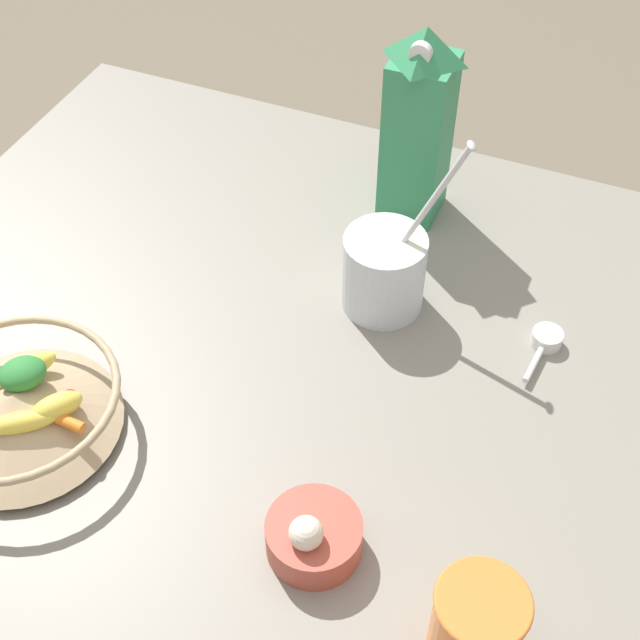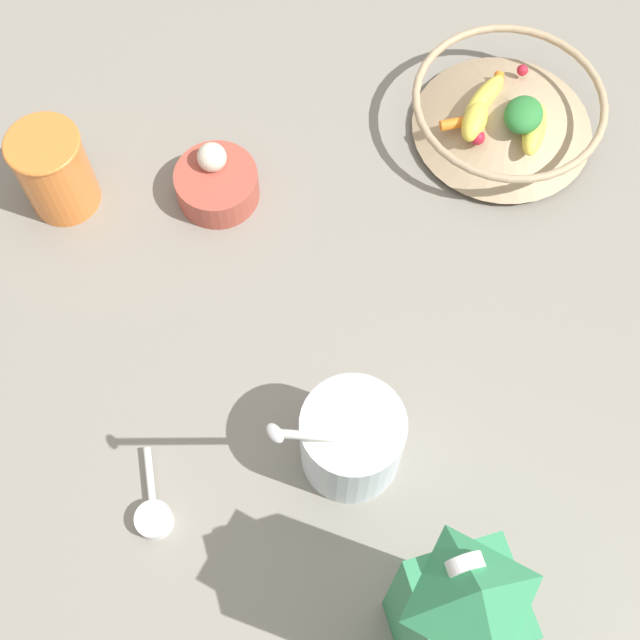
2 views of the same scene
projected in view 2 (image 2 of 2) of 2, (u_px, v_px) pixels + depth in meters
ground_plane at (368, 290)px, 1.11m from camera, size 6.00×6.00×0.00m
countertop at (369, 282)px, 1.09m from camera, size 1.15×1.15×0.04m
fruit_bowl at (506, 113)px, 1.12m from camera, size 0.24×0.24×0.08m
milk_carton at (454, 614)px, 0.76m from camera, size 0.08×0.08×0.29m
yogurt_tub at (352, 439)px, 0.92m from camera, size 0.15×0.11×0.26m
drinking_cup at (54, 170)px, 1.06m from camera, size 0.09×0.09×0.12m
measuring_scoop at (154, 515)px, 0.94m from camera, size 0.04×0.10×0.02m
garlic_bowl at (217, 182)px, 1.09m from camera, size 0.10×0.10×0.07m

